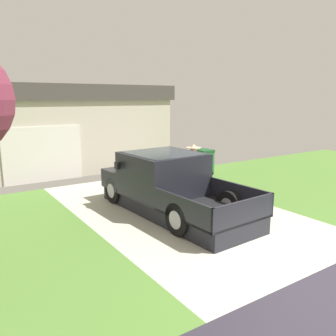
% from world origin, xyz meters
% --- Properties ---
extents(pickup_truck, '(2.32, 5.19, 1.66)m').
position_xyz_m(pickup_truck, '(-0.26, 4.63, 0.75)').
color(pickup_truck, black).
rests_on(pickup_truck, ground).
extents(person_with_hat, '(0.47, 0.47, 1.76)m').
position_xyz_m(person_with_hat, '(1.19, 5.21, 1.03)').
color(person_with_hat, navy).
rests_on(person_with_hat, ground).
extents(handbag, '(0.30, 0.19, 0.38)m').
position_xyz_m(handbag, '(1.25, 4.88, 0.11)').
color(handbag, tan).
rests_on(handbag, ground).
extents(house_with_garage, '(9.23, 5.84, 3.73)m').
position_xyz_m(house_with_garage, '(-0.84, 12.91, 1.89)').
color(house_with_garage, '#BAB19E').
rests_on(house_with_garage, ground).
extents(wheeled_trash_bin, '(0.60, 0.72, 1.07)m').
position_xyz_m(wheeled_trash_bin, '(3.64, 7.63, 0.58)').
color(wheeled_trash_bin, '#286B38').
rests_on(wheeled_trash_bin, ground).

